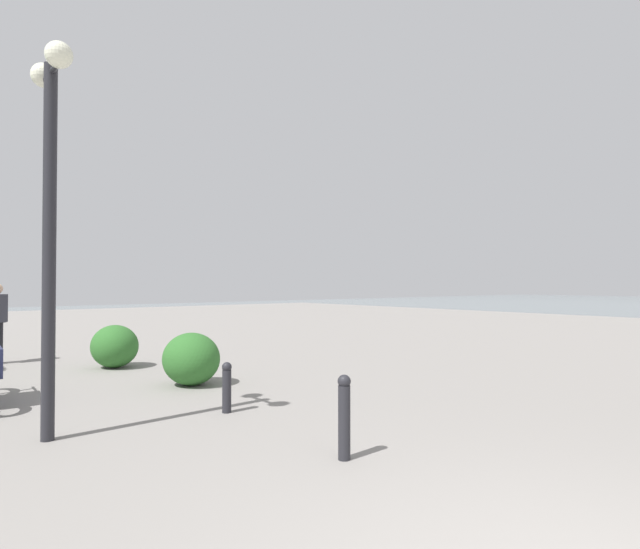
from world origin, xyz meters
name	(u,v)px	position (x,y,z in m)	size (l,w,h in m)	color
lamppost	(50,183)	(5.27, 1.41, 2.81)	(0.98, 0.28, 4.25)	#232328
bollard_near	(344,415)	(2.75, -0.66, 0.43)	(0.13, 0.13, 0.82)	#232328
bollard_mid	(227,386)	(5.10, -0.70, 0.35)	(0.13, 0.13, 0.67)	#232328
shrub_low	(191,359)	(7.12, -1.17, 0.44)	(1.04, 0.93, 0.88)	#2D6628
shrub_round	(115,346)	(9.80, -0.79, 0.43)	(1.02, 0.92, 0.87)	#2D6628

